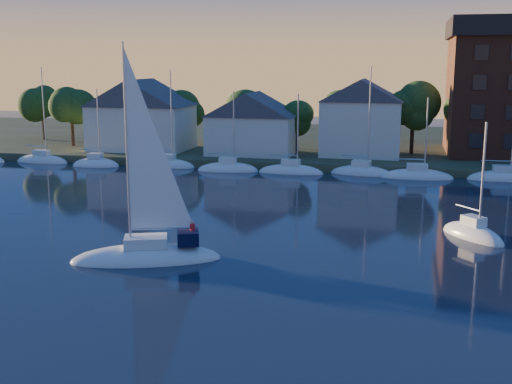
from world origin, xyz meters
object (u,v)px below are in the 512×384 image
(clubhouse_east, at_px, (361,117))
(drifting_sailboat_right, at_px, (473,236))
(clubhouse_west, at_px, (141,114))
(clubhouse_centre, at_px, (252,122))
(hero_sailboat, at_px, (148,251))

(clubhouse_east, bearing_deg, drifting_sailboat_right, -72.72)
(clubhouse_west, height_order, clubhouse_east, clubhouse_east)
(clubhouse_west, relative_size, drifting_sailboat_right, 1.39)
(clubhouse_east, distance_m, drifting_sailboat_right, 37.19)
(clubhouse_centre, relative_size, clubhouse_east, 1.10)
(drifting_sailboat_right, bearing_deg, clubhouse_west, -168.77)
(clubhouse_east, bearing_deg, clubhouse_centre, -171.87)
(clubhouse_centre, bearing_deg, clubhouse_east, 8.13)
(clubhouse_centre, bearing_deg, hero_sailboat, -85.44)
(hero_sailboat, bearing_deg, clubhouse_west, -86.86)
(hero_sailboat, distance_m, drifting_sailboat_right, 23.98)
(hero_sailboat, height_order, drifting_sailboat_right, hero_sailboat)
(clubhouse_west, distance_m, hero_sailboat, 49.20)
(clubhouse_east, relative_size, drifting_sailboat_right, 1.07)
(clubhouse_west, bearing_deg, drifting_sailboat_right, -39.79)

